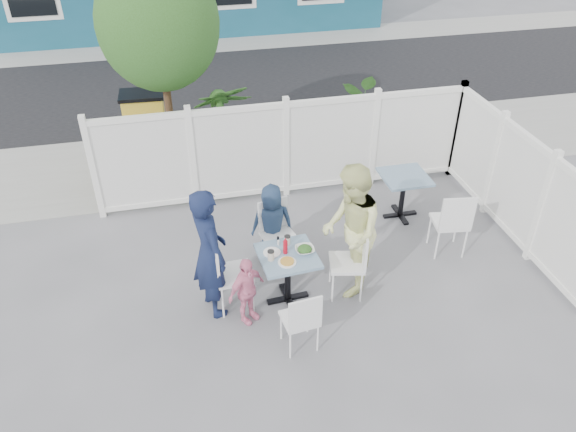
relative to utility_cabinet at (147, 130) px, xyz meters
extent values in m
plane|color=slate|center=(2.02, -4.00, -0.62)|extent=(80.00, 80.00, 0.00)
cube|color=gray|center=(2.02, -0.20, -0.62)|extent=(24.00, 2.60, 0.01)
cube|color=black|center=(2.02, 3.50, -0.62)|extent=(24.00, 5.00, 0.01)
cube|color=gray|center=(2.02, 6.60, -0.62)|extent=(24.00, 1.60, 0.01)
cube|color=white|center=(2.12, -1.60, 0.20)|extent=(5.80, 0.04, 1.40)
cube|color=white|center=(2.12, -1.60, 0.94)|extent=(5.86, 0.08, 0.08)
cube|color=white|center=(2.12, -1.60, -0.56)|extent=(5.86, 0.08, 0.12)
cube|color=white|center=(5.02, -3.40, 0.20)|extent=(0.04, 3.60, 1.40)
cube|color=white|center=(5.02, -3.40, 0.94)|extent=(0.08, 3.66, 0.08)
cube|color=white|center=(5.02, -3.40, -0.56)|extent=(0.08, 3.66, 0.12)
cylinder|color=#382316|center=(0.42, -0.70, 0.58)|extent=(0.12, 0.12, 2.40)
ellipsoid|color=#274C19|center=(0.42, -0.70, 1.98)|extent=(1.80, 1.62, 1.98)
cube|color=gold|center=(0.00, 0.00, 0.00)|extent=(0.69, 0.51, 1.25)
imported|color=#274C19|center=(1.28, -0.90, 0.23)|extent=(1.14, 1.14, 1.71)
imported|color=#274C19|center=(3.92, -1.00, 0.09)|extent=(1.51, 1.38, 1.43)
cube|color=slate|center=(1.58, -4.07, 0.08)|extent=(0.73, 0.73, 0.04)
cylinder|color=black|center=(1.58, -4.07, -0.27)|extent=(0.08, 0.08, 0.66)
cube|color=black|center=(1.58, -4.07, -0.60)|extent=(0.54, 0.12, 0.04)
cube|color=black|center=(1.58, -4.07, -0.60)|extent=(0.12, 0.54, 0.04)
cube|color=slate|center=(3.70, -2.62, 0.07)|extent=(0.68, 0.68, 0.04)
cylinder|color=black|center=(3.70, -2.62, -0.28)|extent=(0.08, 0.08, 0.66)
cube|color=black|center=(3.70, -2.62, -0.61)|extent=(0.53, 0.08, 0.04)
cube|color=black|center=(3.70, -2.62, -0.61)|extent=(0.08, 0.53, 0.04)
cube|color=white|center=(0.93, -4.00, -0.14)|extent=(0.45, 0.47, 0.04)
cube|color=white|center=(0.72, -4.01, 0.14)|extent=(0.05, 0.46, 0.49)
cylinder|color=white|center=(1.11, -3.80, -0.38)|extent=(0.03, 0.03, 0.49)
cylinder|color=white|center=(1.12, -4.19, -0.38)|extent=(0.03, 0.03, 0.49)
cylinder|color=white|center=(0.74, -3.82, -0.38)|extent=(0.03, 0.03, 0.49)
cylinder|color=white|center=(0.75, -4.21, -0.38)|extent=(0.03, 0.03, 0.49)
cube|color=white|center=(2.33, -4.09, -0.15)|extent=(0.50, 0.52, 0.04)
cube|color=white|center=(2.53, -4.13, 0.11)|extent=(0.12, 0.44, 0.47)
cylinder|color=white|center=(2.12, -4.24, -0.39)|extent=(0.03, 0.03, 0.47)
cylinder|color=white|center=(2.20, -3.87, -0.39)|extent=(0.03, 0.03, 0.47)
cylinder|color=white|center=(2.47, -4.31, -0.39)|extent=(0.03, 0.03, 0.47)
cylinder|color=white|center=(2.55, -3.94, -0.39)|extent=(0.03, 0.03, 0.47)
cube|color=white|center=(1.63, -3.35, -0.17)|extent=(0.50, 0.49, 0.04)
cube|color=white|center=(1.59, -3.16, 0.08)|extent=(0.42, 0.12, 0.46)
cylinder|color=white|center=(1.85, -3.48, -0.40)|extent=(0.02, 0.02, 0.46)
cylinder|color=white|center=(1.49, -3.55, -0.40)|extent=(0.02, 0.02, 0.46)
cylinder|color=white|center=(1.77, -3.14, -0.40)|extent=(0.02, 0.02, 0.46)
cylinder|color=white|center=(1.42, -3.22, -0.40)|extent=(0.02, 0.02, 0.46)
cube|color=white|center=(1.54, -4.84, -0.21)|extent=(0.42, 0.41, 0.04)
cube|color=white|center=(1.56, -5.02, 0.02)|extent=(0.38, 0.07, 0.41)
cylinder|color=white|center=(1.36, -4.71, -0.42)|extent=(0.02, 0.02, 0.41)
cylinder|color=white|center=(1.68, -4.67, -0.42)|extent=(0.02, 0.02, 0.41)
cylinder|color=white|center=(1.39, -5.02, -0.42)|extent=(0.02, 0.02, 0.41)
cylinder|color=white|center=(1.72, -4.98, -0.42)|extent=(0.02, 0.02, 0.41)
cube|color=white|center=(3.98, -3.58, -0.14)|extent=(0.51, 0.49, 0.04)
cube|color=white|center=(3.95, -3.78, 0.13)|extent=(0.45, 0.10, 0.49)
cylinder|color=white|center=(3.81, -3.37, -0.38)|extent=(0.03, 0.03, 0.49)
cylinder|color=white|center=(4.20, -3.43, -0.38)|extent=(0.03, 0.03, 0.49)
cylinder|color=white|center=(3.76, -3.73, -0.38)|extent=(0.03, 0.03, 0.49)
cylinder|color=white|center=(4.14, -3.79, -0.38)|extent=(0.03, 0.03, 0.49)
imported|color=#131C3C|center=(0.66, -4.00, 0.23)|extent=(0.57, 0.71, 1.71)
imported|color=#D4DD4E|center=(2.39, -4.00, 0.26)|extent=(0.84, 0.98, 1.76)
imported|color=#1D304C|center=(1.57, -3.19, -0.05)|extent=(0.58, 0.39, 1.15)
imported|color=pink|center=(1.03, -4.30, -0.17)|extent=(0.57, 0.49, 0.92)
cylinder|color=white|center=(1.54, -4.22, 0.11)|extent=(0.22, 0.22, 0.01)
cylinder|color=white|center=(1.40, -4.00, 0.11)|extent=(0.21, 0.21, 0.01)
imported|color=white|center=(1.79, -4.07, 0.13)|extent=(0.23, 0.23, 0.06)
cylinder|color=beige|center=(1.37, -4.12, 0.16)|extent=(0.08, 0.08, 0.12)
cylinder|color=beige|center=(1.62, -3.87, 0.15)|extent=(0.07, 0.07, 0.11)
cylinder|color=#B00A1B|center=(1.56, -4.04, 0.19)|extent=(0.06, 0.06, 0.18)
cylinder|color=white|center=(1.51, -3.86, 0.13)|extent=(0.03, 0.03, 0.07)
cylinder|color=black|center=(1.52, -3.79, 0.13)|extent=(0.03, 0.03, 0.07)
camera|label=1|loc=(0.40, -9.22, 4.28)|focal=35.00mm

